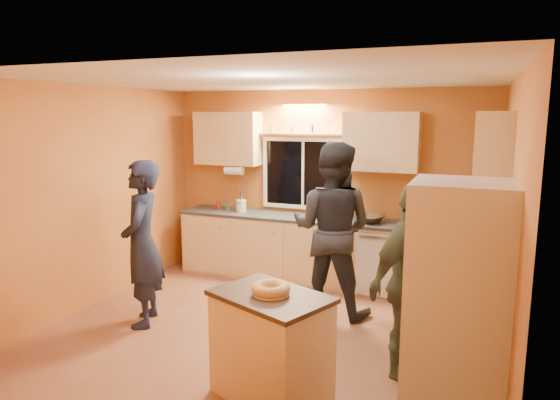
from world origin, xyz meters
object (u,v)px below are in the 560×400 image
at_px(island, 271,346).
at_px(person_center, 332,229).
at_px(person_left, 142,244).
at_px(refrigerator, 457,301).
at_px(person_right, 411,282).

xyz_separation_m(island, person_center, (-0.04, 1.88, 0.54)).
bearing_deg(person_left, refrigerator, 55.39).
height_order(person_left, person_right, person_left).
xyz_separation_m(refrigerator, person_right, (-0.39, 0.41, -0.04)).
bearing_deg(person_right, person_left, 116.42).
bearing_deg(person_left, person_center, 94.28).
bearing_deg(person_left, person_right, 62.48).
relative_size(person_left, person_center, 0.91).
bearing_deg(person_right, island, 155.48).
height_order(refrigerator, person_right, refrigerator).
relative_size(island, person_center, 0.54).
xyz_separation_m(person_center, person_right, (1.02, -1.13, -0.12)).
bearing_deg(person_left, island, 40.02).
bearing_deg(island, person_center, 113.66).
height_order(refrigerator, person_center, person_center).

